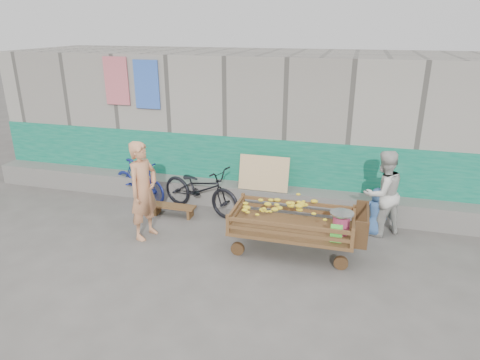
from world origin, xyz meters
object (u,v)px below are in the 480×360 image
(banana_cart, at_px, (290,216))
(bicycle_dark, at_px, (201,189))
(bench, at_px, (173,208))
(vendor_man, at_px, (143,190))
(bicycle_blue, at_px, (139,181))
(woman, at_px, (383,193))
(child, at_px, (376,212))

(banana_cart, xyz_separation_m, bicycle_dark, (-1.99, 1.13, -0.15))
(banana_cart, height_order, bench, banana_cart)
(vendor_man, relative_size, bicycle_dark, 0.95)
(banana_cart, xyz_separation_m, vendor_man, (-2.55, -0.16, 0.25))
(bicycle_blue, bearing_deg, banana_cart, -90.87)
(woman, relative_size, bicycle_blue, 1.06)
(woman, bearing_deg, child, 1.50)
(child, height_order, bicycle_dark, bicycle_dark)
(bench, distance_m, bicycle_blue, 1.19)
(vendor_man, distance_m, bicycle_blue, 1.78)
(woman, bearing_deg, vendor_man, -19.12)
(vendor_man, xyz_separation_m, bicycle_blue, (-0.91, 1.47, -0.43))
(banana_cart, bearing_deg, vendor_man, -176.52)
(woman, relative_size, child, 1.77)
(banana_cart, relative_size, bicycle_dark, 1.19)
(banana_cart, bearing_deg, bicycle_blue, 159.14)
(banana_cart, bearing_deg, bicycle_dark, 150.41)
(vendor_man, bearing_deg, bicycle_dark, -10.71)
(bench, height_order, bicycle_blue, bicycle_blue)
(child, bearing_deg, vendor_man, 8.85)
(banana_cart, bearing_deg, woman, 35.90)
(vendor_man, bearing_deg, bench, 5.83)
(vendor_man, height_order, woman, vendor_man)
(bench, bearing_deg, vendor_man, -97.10)
(banana_cart, distance_m, bench, 2.60)
(vendor_man, xyz_separation_m, bicycle_dark, (0.56, 1.28, -0.39))
(banana_cart, distance_m, bicycle_blue, 3.70)
(vendor_man, xyz_separation_m, woman, (4.01, 1.21, -0.09))
(banana_cart, distance_m, child, 1.72)
(vendor_man, distance_m, bicycle_dark, 1.46)
(vendor_man, bearing_deg, woman, -60.25)
(bench, bearing_deg, bicycle_blue, 151.64)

